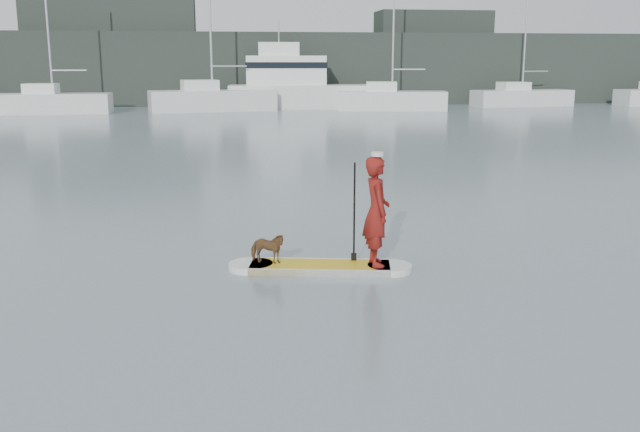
{
  "coord_description": "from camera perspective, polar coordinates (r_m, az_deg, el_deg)",
  "views": [
    {
      "loc": [
        -1.08,
        -9.85,
        3.68
      ],
      "look_at": [
        0.61,
        2.33,
        1.0
      ],
      "focal_mm": 40.0,
      "sensor_mm": 36.0,
      "label": 1
    }
  ],
  "objects": [
    {
      "name": "dog",
      "position": [
        12.81,
        -4.25,
        -2.58
      ],
      "size": [
        0.73,
        0.53,
        0.56
      ],
      "primitive_type": "imported",
      "rotation": [
        0.0,
        0.0,
        1.18
      ],
      "color": "#522F1C",
      "rests_on": "paddleboard"
    },
    {
      "name": "shore_mass",
      "position": [
        62.86,
        -7.07,
        11.6
      ],
      "size": [
        90.0,
        6.0,
        6.0
      ],
      "primitive_type": "cube",
      "color": "black",
      "rests_on": "ground"
    },
    {
      "name": "shore_building_east",
      "position": [
        66.64,
        8.94,
        12.44
      ],
      "size": [
        10.0,
        4.0,
        8.0
      ],
      "primitive_type": "cube",
      "color": "black",
      "rests_on": "ground"
    },
    {
      "name": "sailboat_d",
      "position": [
        54.36,
        -8.67,
        9.32
      ],
      "size": [
        9.6,
        4.55,
        13.6
      ],
      "rotation": [
        0.0,
        0.0,
        0.19
      ],
      "color": "silver",
      "rests_on": "ground"
    },
    {
      "name": "sailboat_f",
      "position": [
        61.98,
        15.8,
        9.23
      ],
      "size": [
        8.56,
        3.5,
        12.45
      ],
      "rotation": [
        0.0,
        0.0,
        0.13
      ],
      "color": "silver",
      "rests_on": "ground"
    },
    {
      "name": "sailboat_e",
      "position": [
        55.09,
        5.71,
        9.3
      ],
      "size": [
        8.51,
        4.25,
        11.81
      ],
      "rotation": [
        0.0,
        0.0,
        -0.2
      ],
      "color": "silver",
      "rests_on": "ground"
    },
    {
      "name": "shore_building_west",
      "position": [
        64.47,
        -16.26,
        12.56
      ],
      "size": [
        14.0,
        4.0,
        9.0
      ],
      "primitive_type": "cube",
      "color": "black",
      "rests_on": "ground"
    },
    {
      "name": "sailboat_c",
      "position": [
        54.57,
        -20.61,
        8.55
      ],
      "size": [
        7.88,
        2.65,
        11.3
      ],
      "rotation": [
        0.0,
        0.0,
        -0.0
      ],
      "color": "silver",
      "rests_on": "ground"
    },
    {
      "name": "white_cap",
      "position": [
        12.39,
        4.62,
        4.95
      ],
      "size": [
        0.22,
        0.22,
        0.07
      ],
      "primitive_type": "cylinder",
      "color": "silver",
      "rests_on": "paddler"
    },
    {
      "name": "motor_yacht_a",
      "position": [
        56.86,
        -2.07,
        10.49
      ],
      "size": [
        11.42,
        4.34,
        6.71
      ],
      "rotation": [
        0.0,
        0.0,
        -0.08
      ],
      "color": "silver",
      "rests_on": "ground"
    },
    {
      "name": "paddleboard",
      "position": [
        12.82,
        0.0,
        -4.11
      ],
      "size": [
        3.26,
        1.26,
        0.12
      ],
      "rotation": [
        0.0,
        0.0,
        -0.19
      ],
      "color": "gold",
      "rests_on": "ground"
    },
    {
      "name": "ground",
      "position": [
        10.57,
        -1.58,
        -8.09
      ],
      "size": [
        140.0,
        140.0,
        0.0
      ],
      "primitive_type": "plane",
      "color": "slate",
      "rests_on": "ground"
    },
    {
      "name": "paddle",
      "position": [
        12.87,
        2.75,
        -0.67
      ],
      "size": [
        0.1,
        0.3,
        2.0
      ],
      "rotation": [
        0.0,
        0.0,
        -0.19
      ],
      "color": "black",
      "rests_on": "ground"
    },
    {
      "name": "paddler",
      "position": [
        12.56,
        4.54,
        0.38
      ],
      "size": [
        0.47,
        0.72,
        1.95
      ],
      "primitive_type": "imported",
      "rotation": [
        0.0,
        0.0,
        1.58
      ],
      "color": "maroon",
      "rests_on": "paddleboard"
    }
  ]
}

